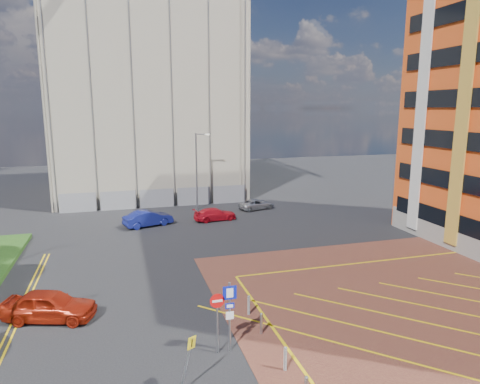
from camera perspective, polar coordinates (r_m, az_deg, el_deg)
name	(u,v)px	position (r m, az deg, el deg)	size (l,w,h in m)	color
ground	(224,366)	(19.13, -2.11, -22.13)	(140.00, 140.00, 0.00)	black
lamp_back	(197,168)	(44.68, -5.72, 3.16)	(1.53, 0.16, 8.00)	#9EA0A8
sign_cluster	(225,310)	(19.05, -2.00, -15.51)	(1.17, 0.12, 3.20)	#9EA0A8
warning_sign	(188,357)	(17.08, -6.92, -21.01)	(0.71, 0.41, 2.25)	#9EA0A8
bollard_row	(292,369)	(18.17, 6.90, -22.44)	(0.14, 11.14, 0.90)	#9EA0A8
construction_building	(147,104)	(55.69, -12.35, 11.38)	(21.20, 19.20, 22.00)	gray
construction_fence	(166,198)	(46.78, -9.80, -0.76)	(21.60, 0.06, 2.00)	gray
car_red_left	(50,305)	(24.15, -24.03, -13.65)	(1.81, 4.50, 1.53)	#A1200D
car_blue_back	(148,218)	(39.55, -12.16, -3.45)	(1.53, 4.37, 1.44)	navy
car_red_back	(215,214)	(40.75, -3.34, -2.97)	(1.66, 4.08, 1.18)	red
car_silver_back	(256,204)	(45.15, 2.21, -1.64)	(1.78, 3.86, 1.07)	#9B9BA1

